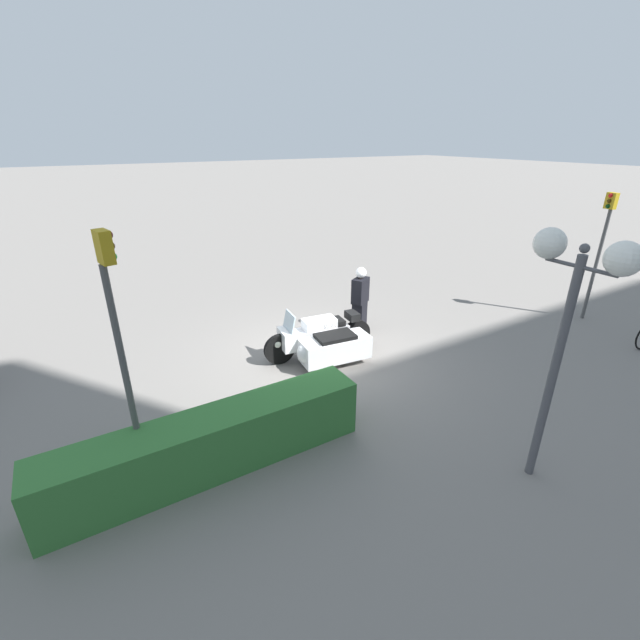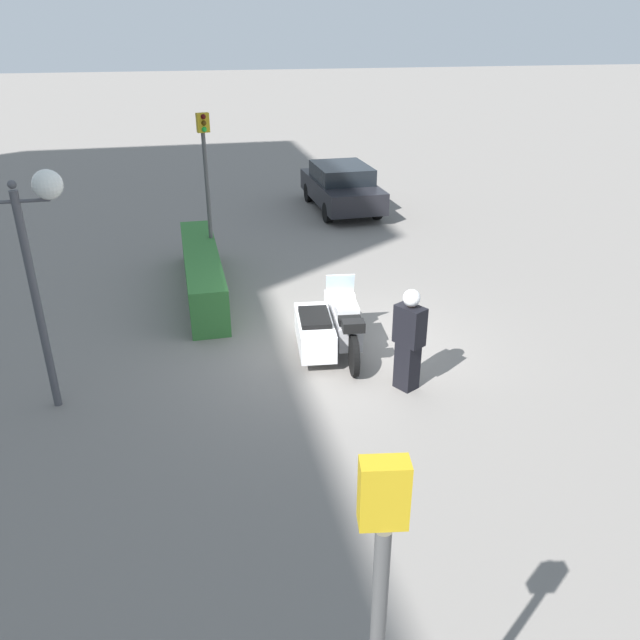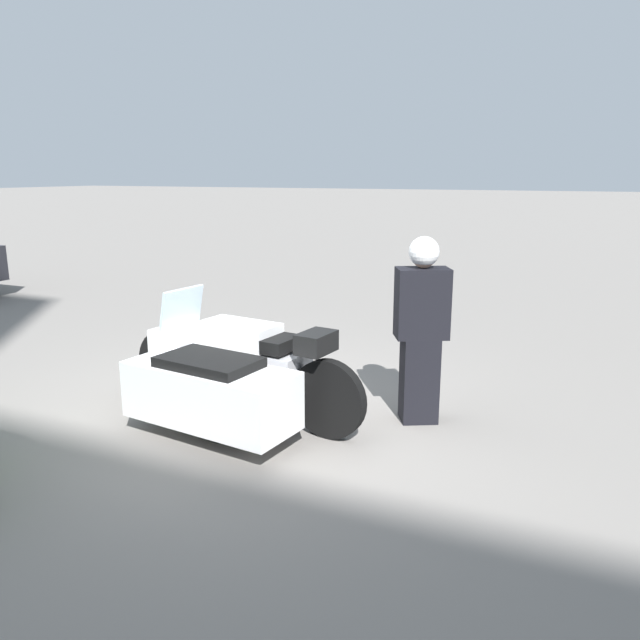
{
  "view_description": "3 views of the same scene",
  "coord_description": "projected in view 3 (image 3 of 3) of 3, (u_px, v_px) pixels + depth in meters",
  "views": [
    {
      "loc": [
        4.53,
        7.51,
        4.72
      ],
      "look_at": [
        -0.12,
        -0.26,
        0.8
      ],
      "focal_mm": 24.0,
      "sensor_mm": 36.0,
      "label": 1
    },
    {
      "loc": [
        -9.8,
        2.7,
        5.38
      ],
      "look_at": [
        -0.54,
        0.52,
        0.88
      ],
      "focal_mm": 35.0,
      "sensor_mm": 36.0,
      "label": 2
    },
    {
      "loc": [
        -3.04,
        4.71,
        2.28
      ],
      "look_at": [
        -0.78,
        -0.18,
        1.0
      ],
      "focal_mm": 35.0,
      "sensor_mm": 36.0,
      "label": 3
    }
  ],
  "objects": [
    {
      "name": "police_motorcycle",
      "position": [
        217.0,
        376.0,
        5.65
      ],
      "size": [
        2.64,
        1.36,
        1.18
      ],
      "rotation": [
        0.0,
        0.0,
        -0.12
      ],
      "color": "black",
      "rests_on": "ground"
    },
    {
      "name": "ground_plane",
      "position": [
        238.0,
        418.0,
        5.93
      ],
      "size": [
        160.0,
        160.0,
        0.0
      ],
      "primitive_type": "plane",
      "color": "slate"
    },
    {
      "name": "officer_rider",
      "position": [
        421.0,
        326.0,
        5.69
      ],
      "size": [
        0.55,
        0.47,
        1.73
      ],
      "rotation": [
        0.0,
        0.0,
        2.06
      ],
      "color": "black",
      "rests_on": "ground"
    }
  ]
}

